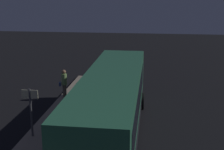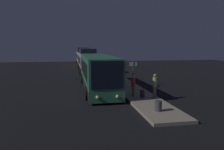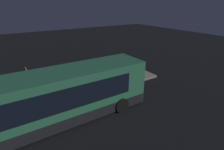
# 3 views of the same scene
# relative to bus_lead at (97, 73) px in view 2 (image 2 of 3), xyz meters

# --- Properties ---
(ground) EXTENTS (80.00, 80.00, 0.00)m
(ground) POSITION_rel_bus_lead_xyz_m (0.65, 0.10, -1.62)
(ground) COLOR black
(platform) EXTENTS (20.00, 2.52, 0.20)m
(platform) POSITION_rel_bus_lead_xyz_m (0.65, 2.96, -1.52)
(platform) COLOR gray
(platform) RESTS_ON ground
(bus_lead) EXTENTS (12.28, 2.88, 3.26)m
(bus_lead) POSITION_rel_bus_lead_xyz_m (0.00, 0.00, 0.00)
(bus_lead) COLOR #2D704C
(bus_lead) RESTS_ON ground
(bus_second) EXTENTS (12.30, 2.74, 3.76)m
(bus_second) POSITION_rel_bus_lead_xyz_m (-15.49, -0.00, 0.08)
(bus_second) COLOR silver
(bus_second) RESTS_ON ground
(bus_third) EXTENTS (12.60, 2.83, 3.84)m
(bus_third) POSITION_rel_bus_lead_xyz_m (-29.84, 0.00, 0.07)
(bus_third) COLOR beige
(bus_third) RESTS_ON ground
(passenger_boarding) EXTENTS (0.45, 0.59, 1.86)m
(passenger_boarding) POSITION_rel_bus_lead_xyz_m (5.19, 3.88, -0.40)
(passenger_boarding) COLOR #6B604C
(passenger_boarding) RESTS_ON platform
(passenger_waiting) EXTENTS (0.44, 0.44, 1.72)m
(passenger_waiting) POSITION_rel_bus_lead_xyz_m (4.42, 2.36, -0.48)
(passenger_waiting) COLOR #6B604C
(passenger_waiting) RESTS_ON platform
(suitcase) EXTENTS (0.37, 0.23, 0.80)m
(suitcase) POSITION_rel_bus_lead_xyz_m (4.93, 2.94, -1.14)
(suitcase) COLOR black
(suitcase) RESTS_ON platform
(sign_post) EXTENTS (0.10, 0.79, 2.39)m
(sign_post) POSITION_rel_bus_lead_xyz_m (-0.72, 3.80, 0.10)
(sign_post) COLOR #4C4C51
(sign_post) RESTS_ON platform
(trash_bin) EXTENTS (0.44, 0.44, 0.65)m
(trash_bin) POSITION_rel_bus_lead_xyz_m (8.59, 2.77, -1.10)
(trash_bin) COLOR #3F3F44
(trash_bin) RESTS_ON platform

